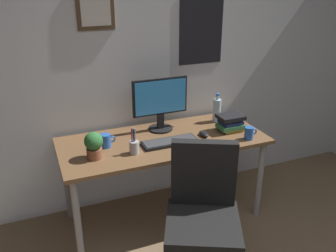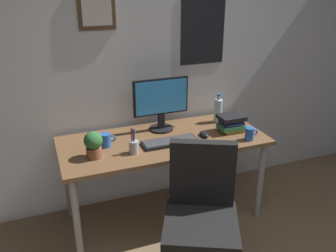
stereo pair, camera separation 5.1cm
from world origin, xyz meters
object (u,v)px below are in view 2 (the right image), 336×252
at_px(potted_plant, 93,144).
at_px(pen_cup, 134,146).
at_px(computer_mouse, 204,134).
at_px(coffee_mug_near, 106,140).
at_px(water_bottle, 218,110).
at_px(book_stack_left, 232,123).
at_px(office_chair, 201,210).
at_px(keyboard, 170,142).
at_px(monitor, 161,102).
at_px(coffee_mug_far, 250,134).

height_order(potted_plant, pen_cup, pen_cup).
distance_m(computer_mouse, coffee_mug_near, 0.77).
bearing_deg(computer_mouse, pen_cup, -172.19).
height_order(computer_mouse, coffee_mug_near, coffee_mug_near).
distance_m(computer_mouse, pen_cup, 0.61).
height_order(water_bottle, book_stack_left, water_bottle).
height_order(office_chair, keyboard, office_chair).
height_order(office_chair, coffee_mug_near, office_chair).
relative_size(monitor, book_stack_left, 1.95).
xyz_separation_m(coffee_mug_far, potted_plant, (-1.18, 0.14, 0.05)).
bearing_deg(book_stack_left, pen_cup, -173.15).
relative_size(office_chair, potted_plant, 4.87).
xyz_separation_m(coffee_mug_near, book_stack_left, (1.02, -0.08, 0.02)).
distance_m(water_bottle, potted_plant, 1.16).
bearing_deg(computer_mouse, monitor, 136.41).
relative_size(computer_mouse, coffee_mug_near, 0.95).
bearing_deg(pen_cup, office_chair, -62.90).
height_order(computer_mouse, water_bottle, water_bottle).
relative_size(office_chair, coffee_mug_near, 8.19).
distance_m(monitor, pen_cup, 0.51).
height_order(pen_cup, book_stack_left, pen_cup).
relative_size(computer_mouse, potted_plant, 0.56).
bearing_deg(book_stack_left, keyboard, -175.27).
height_order(coffee_mug_near, book_stack_left, book_stack_left).
bearing_deg(office_chair, potted_plant, 133.61).
bearing_deg(coffee_mug_near, pen_cup, -48.05).
xyz_separation_m(potted_plant, book_stack_left, (1.14, 0.07, -0.04)).
distance_m(monitor, book_stack_left, 0.61).
bearing_deg(monitor, potted_plant, -153.66).
xyz_separation_m(keyboard, coffee_mug_near, (-0.46, 0.12, 0.04)).
relative_size(computer_mouse, coffee_mug_far, 1.02).
height_order(coffee_mug_far, potted_plant, potted_plant).
xyz_separation_m(computer_mouse, pen_cup, (-0.60, -0.08, 0.04)).
relative_size(office_chair, water_bottle, 3.76).
bearing_deg(potted_plant, computer_mouse, 2.89).
bearing_deg(keyboard, potted_plant, -178.13).
bearing_deg(keyboard, computer_mouse, 4.84).
height_order(monitor, pen_cup, monitor).
bearing_deg(pen_cup, coffee_mug_near, 131.95).
height_order(computer_mouse, book_stack_left, book_stack_left).
distance_m(office_chair, computer_mouse, 0.74).
bearing_deg(book_stack_left, computer_mouse, -175.39).
bearing_deg(monitor, pen_cup, -134.28).
relative_size(water_bottle, coffee_mug_near, 2.18).
bearing_deg(office_chair, coffee_mug_far, 35.62).
bearing_deg(keyboard, book_stack_left, 4.73).
xyz_separation_m(office_chair, computer_mouse, (0.32, 0.63, 0.21)).
relative_size(keyboard, pen_cup, 2.15).
height_order(office_chair, pen_cup, office_chair).
xyz_separation_m(computer_mouse, water_bottle, (0.25, 0.24, 0.09)).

